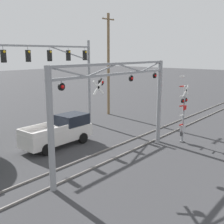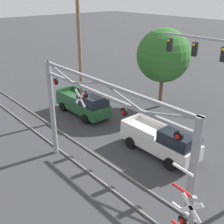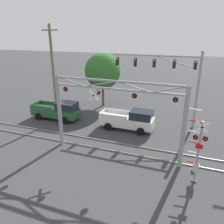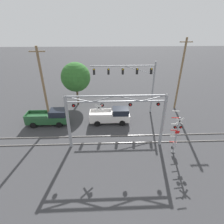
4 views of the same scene
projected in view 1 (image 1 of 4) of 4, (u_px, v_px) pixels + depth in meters
name	position (u px, v px, depth m)	size (l,w,h in m)	color
rail_track_near	(113.00, 159.00, 17.90)	(80.00, 0.08, 0.10)	gray
rail_track_far	(97.00, 154.00, 18.79)	(80.00, 0.08, 0.10)	gray
crossing_gantry	(117.00, 100.00, 16.92)	(10.42, 0.32, 6.11)	gray
crossing_signal_mast	(183.00, 115.00, 20.91)	(1.31, 0.35, 5.10)	gray
traffic_signal_span	(69.00, 67.00, 24.13)	(9.07, 0.39, 7.78)	gray
pickup_truck_lead	(60.00, 131.00, 20.47)	(5.41, 2.14, 2.14)	silver
utility_pole_right	(108.00, 64.00, 29.96)	(1.80, 0.28, 10.67)	brown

